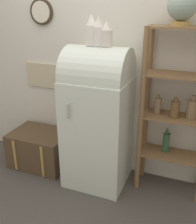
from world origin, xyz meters
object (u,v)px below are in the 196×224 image
refrigerator (98,116)px  suitcase_trunk (41,148)px  vase_center (98,32)px  vase_left (91,31)px  globe (182,6)px  vase_right (106,35)px

refrigerator → suitcase_trunk: size_ratio=2.19×
suitcase_trunk → vase_center: (0.76, -0.02, 1.38)m
vase_left → suitcase_trunk: bearing=178.7°
globe → refrigerator: bearing=-170.4°
vase_center → globe: bearing=10.2°
vase_right → suitcase_trunk: bearing=179.5°
suitcase_trunk → vase_right: (0.84, -0.01, 1.36)m
refrigerator → globe: bearing=9.6°
globe → vase_right: (-0.62, -0.11, -0.24)m
globe → suitcase_trunk: bearing=-176.0°
vase_left → vase_right: (0.14, 0.01, -0.03)m
refrigerator → suitcase_trunk: (-0.76, 0.01, -0.56)m
vase_right → vase_left: bearing=-176.8°
suitcase_trunk → vase_center: 1.58m
globe → vase_right: globe is taller
vase_left → vase_right: 0.15m
refrigerator → vase_right: bearing=4.9°
globe → vase_right: bearing=-169.9°
suitcase_trunk → vase_left: vase_left is taller
suitcase_trunk → vase_right: size_ratio=3.04×
vase_left → refrigerator: bearing=1.1°
vase_center → vase_right: size_ratio=1.19×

